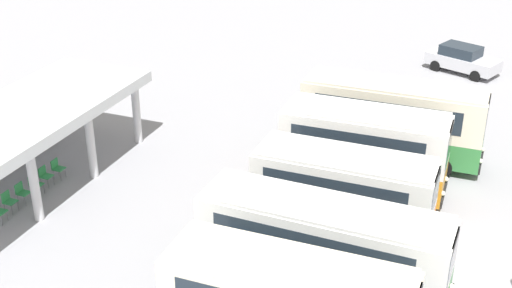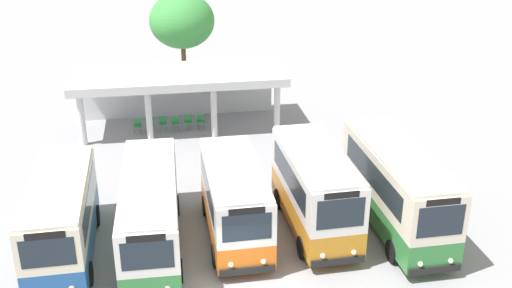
{
  "view_description": "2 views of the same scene",
  "coord_description": "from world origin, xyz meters",
  "px_view_note": "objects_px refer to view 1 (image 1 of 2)",
  "views": [
    {
      "loc": [
        -20.19,
        -0.21,
        13.94
      ],
      "look_at": [
        1.44,
        8.48,
        2.57
      ],
      "focal_mm": 47.67,
      "sensor_mm": 36.0,
      "label": 1
    },
    {
      "loc": [
        -2.11,
        -16.6,
        13.44
      ],
      "look_at": [
        2.26,
        9.57,
        2.01
      ],
      "focal_mm": 42.4,
      "sensor_mm": 36.0,
      "label": 2
    }
  ],
  "objects_px": {
    "waiting_chair_fifth_seat": "(45,175)",
    "waiting_chair_far_end_seat": "(57,167)",
    "waiting_chair_middle_seat": "(22,191)",
    "waiting_chair_fourth_seat": "(35,183)",
    "city_bus_second_in_row": "(323,243)",
    "city_bus_fourth_amber": "(364,148)",
    "parked_car_flank": "(462,59)",
    "waiting_chair_second_from_end": "(8,200)",
    "city_bus_middle_cream": "(343,191)",
    "city_bus_fifth_blue": "(392,118)"
  },
  "relations": [
    {
      "from": "waiting_chair_middle_seat",
      "to": "waiting_chair_far_end_seat",
      "type": "relative_size",
      "value": 1.0
    },
    {
      "from": "city_bus_second_in_row",
      "to": "waiting_chair_far_end_seat",
      "type": "relative_size",
      "value": 9.45
    },
    {
      "from": "city_bus_fourth_amber",
      "to": "waiting_chair_fifth_seat",
      "type": "distance_m",
      "value": 13.12
    },
    {
      "from": "waiting_chair_fourth_seat",
      "to": "city_bus_second_in_row",
      "type": "bearing_deg",
      "value": -96.67
    },
    {
      "from": "waiting_chair_middle_seat",
      "to": "waiting_chair_fifth_seat",
      "type": "xyz_separation_m",
      "value": [
        1.48,
        0.02,
        0.0
      ]
    },
    {
      "from": "waiting_chair_middle_seat",
      "to": "waiting_chair_fourth_seat",
      "type": "relative_size",
      "value": 1.0
    },
    {
      "from": "city_bus_fourth_amber",
      "to": "waiting_chair_middle_seat",
      "type": "distance_m",
      "value": 13.68
    },
    {
      "from": "city_bus_fourth_amber",
      "to": "waiting_chair_middle_seat",
      "type": "xyz_separation_m",
      "value": [
        -6.0,
        12.22,
        -1.41
      ]
    },
    {
      "from": "city_bus_fourth_amber",
      "to": "waiting_chair_fourth_seat",
      "type": "bearing_deg",
      "value": 113.4
    },
    {
      "from": "city_bus_second_in_row",
      "to": "city_bus_fourth_amber",
      "type": "distance_m",
      "value": 6.73
    },
    {
      "from": "city_bus_fourth_amber",
      "to": "waiting_chair_second_from_end",
      "type": "relative_size",
      "value": 7.78
    },
    {
      "from": "city_bus_fifth_blue",
      "to": "waiting_chair_fifth_seat",
      "type": "relative_size",
      "value": 9.27
    },
    {
      "from": "parked_car_flank",
      "to": "waiting_chair_far_end_seat",
      "type": "distance_m",
      "value": 24.46
    },
    {
      "from": "city_bus_fifth_blue",
      "to": "waiting_chair_second_from_end",
      "type": "xyz_separation_m",
      "value": [
        -10.1,
        12.69,
        -1.42
      ]
    },
    {
      "from": "parked_car_flank",
      "to": "waiting_chair_fifth_seat",
      "type": "relative_size",
      "value": 5.26
    },
    {
      "from": "waiting_chair_second_from_end",
      "to": "waiting_chair_fourth_seat",
      "type": "distance_m",
      "value": 1.48
    },
    {
      "from": "city_bus_fourth_amber",
      "to": "waiting_chair_fourth_seat",
      "type": "xyz_separation_m",
      "value": [
        -5.26,
        12.16,
        -1.41
      ]
    },
    {
      "from": "city_bus_second_in_row",
      "to": "city_bus_fifth_blue",
      "type": "height_order",
      "value": "city_bus_fifth_blue"
    },
    {
      "from": "city_bus_fifth_blue",
      "to": "waiting_chair_second_from_end",
      "type": "relative_size",
      "value": 9.27
    },
    {
      "from": "waiting_chair_middle_seat",
      "to": "waiting_chair_fifth_seat",
      "type": "bearing_deg",
      "value": 0.77
    },
    {
      "from": "city_bus_middle_cream",
      "to": "waiting_chair_middle_seat",
      "type": "height_order",
      "value": "city_bus_middle_cream"
    },
    {
      "from": "city_bus_fifth_blue",
      "to": "parked_car_flank",
      "type": "relative_size",
      "value": 1.76
    },
    {
      "from": "city_bus_fifth_blue",
      "to": "waiting_chair_fifth_seat",
      "type": "xyz_separation_m",
      "value": [
        -7.88,
        12.68,
        -1.42
      ]
    },
    {
      "from": "waiting_chair_middle_seat",
      "to": "waiting_chair_far_end_seat",
      "type": "bearing_deg",
      "value": -1.1
    },
    {
      "from": "city_bus_fifth_blue",
      "to": "parked_car_flank",
      "type": "xyz_separation_m",
      "value": [
        12.72,
        -1.65,
        -1.12
      ]
    },
    {
      "from": "city_bus_middle_cream",
      "to": "waiting_chair_far_end_seat",
      "type": "relative_size",
      "value": 7.6
    },
    {
      "from": "city_bus_second_in_row",
      "to": "parked_car_flank",
      "type": "bearing_deg",
      "value": -4.41
    },
    {
      "from": "parked_car_flank",
      "to": "city_bus_second_in_row",
      "type": "bearing_deg",
      "value": 175.59
    },
    {
      "from": "waiting_chair_fifth_seat",
      "to": "waiting_chair_far_end_seat",
      "type": "relative_size",
      "value": 1.0
    },
    {
      "from": "city_bus_fifth_blue",
      "to": "waiting_chair_fourth_seat",
      "type": "bearing_deg",
      "value": 124.37
    },
    {
      "from": "waiting_chair_fifth_seat",
      "to": "waiting_chair_fourth_seat",
      "type": "bearing_deg",
      "value": -174.19
    },
    {
      "from": "waiting_chair_second_from_end",
      "to": "waiting_chair_far_end_seat",
      "type": "relative_size",
      "value": 1.0
    },
    {
      "from": "parked_car_flank",
      "to": "waiting_chair_middle_seat",
      "type": "xyz_separation_m",
      "value": [
        -22.08,
        14.31,
        -0.3
      ]
    },
    {
      "from": "city_bus_fifth_blue",
      "to": "city_bus_second_in_row",
      "type": "bearing_deg",
      "value": 179.37
    },
    {
      "from": "city_bus_fifth_blue",
      "to": "waiting_chair_second_from_end",
      "type": "height_order",
      "value": "city_bus_fifth_blue"
    },
    {
      "from": "city_bus_fourth_amber",
      "to": "waiting_chair_fourth_seat",
      "type": "distance_m",
      "value": 13.32
    },
    {
      "from": "city_bus_middle_cream",
      "to": "city_bus_fifth_blue",
      "type": "bearing_deg",
      "value": -3.11
    },
    {
      "from": "parked_car_flank",
      "to": "city_bus_fourth_amber",
      "type": "bearing_deg",
      "value": 172.58
    },
    {
      "from": "city_bus_fourth_amber",
      "to": "parked_car_flank",
      "type": "bearing_deg",
      "value": -7.42
    },
    {
      "from": "city_bus_fourth_amber",
      "to": "waiting_chair_second_from_end",
      "type": "distance_m",
      "value": 14.04
    },
    {
      "from": "city_bus_middle_cream",
      "to": "parked_car_flank",
      "type": "xyz_separation_m",
      "value": [
        19.44,
        -2.02,
        -0.94
      ]
    },
    {
      "from": "parked_car_flank",
      "to": "waiting_chair_middle_seat",
      "type": "relative_size",
      "value": 5.26
    },
    {
      "from": "parked_car_flank",
      "to": "waiting_chair_fourth_seat",
      "type": "distance_m",
      "value": 25.67
    },
    {
      "from": "parked_car_flank",
      "to": "waiting_chair_fourth_seat",
      "type": "xyz_separation_m",
      "value": [
        -21.34,
        14.25,
        -0.3
      ]
    },
    {
      "from": "city_bus_middle_cream",
      "to": "city_bus_fourth_amber",
      "type": "xyz_separation_m",
      "value": [
        3.36,
        0.08,
        0.16
      ]
    },
    {
      "from": "waiting_chair_middle_seat",
      "to": "waiting_chair_far_end_seat",
      "type": "distance_m",
      "value": 2.22
    },
    {
      "from": "waiting_chair_fourth_seat",
      "to": "waiting_chair_fifth_seat",
      "type": "xyz_separation_m",
      "value": [
        0.74,
        0.08,
        0.0
      ]
    },
    {
      "from": "city_bus_fourth_amber",
      "to": "waiting_chair_middle_seat",
      "type": "height_order",
      "value": "city_bus_fourth_amber"
    },
    {
      "from": "parked_car_flank",
      "to": "waiting_chair_second_from_end",
      "type": "distance_m",
      "value": 26.95
    },
    {
      "from": "city_bus_middle_cream",
      "to": "waiting_chair_fourth_seat",
      "type": "relative_size",
      "value": 7.6
    }
  ]
}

